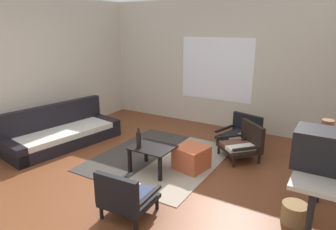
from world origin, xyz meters
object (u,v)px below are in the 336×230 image
object	(u,v)px
console_shelf	(320,169)
ottoman_orange	(191,158)
armchair_by_window	(241,133)
wicker_basket	(294,213)
glass_bottle	(139,139)
couch	(62,133)
crt_television	(322,149)
coffee_table	(152,152)
armchair_striped_foreground	(125,196)
clay_vase	(325,139)
armchair_corner	(243,143)

from	to	relation	value
console_shelf	ottoman_orange	bearing A→B (deg)	159.78
armchair_by_window	wicker_basket	bearing A→B (deg)	-57.49
wicker_basket	glass_bottle	bearing A→B (deg)	177.25
couch	glass_bottle	world-z (taller)	couch
crt_television	wicker_basket	distance (m)	0.95
coffee_table	armchair_striped_foreground	bearing A→B (deg)	-71.37
coffee_table	crt_television	size ratio (longest dim) A/B	1.25
armchair_by_window	couch	bearing A→B (deg)	-149.77
ottoman_orange	wicker_basket	world-z (taller)	ottoman_orange
couch	console_shelf	distance (m)	4.35
armchair_striped_foreground	clay_vase	size ratio (longest dim) A/B	1.69
armchair_striped_foreground	couch	bearing A→B (deg)	154.50
armchair_striped_foreground	crt_television	distance (m)	2.12
couch	armchair_by_window	world-z (taller)	couch
couch	armchair_corner	distance (m)	3.30
crt_television	coffee_table	bearing A→B (deg)	168.32
armchair_corner	armchair_striped_foreground	bearing A→B (deg)	-105.97
wicker_basket	armchair_by_window	bearing A→B (deg)	122.51
ottoman_orange	wicker_basket	size ratio (longest dim) A/B	1.58
crt_television	wicker_basket	size ratio (longest dim) A/B	1.76
clay_vase	ottoman_orange	bearing A→B (deg)	167.82
console_shelf	glass_bottle	xyz separation A→B (m)	(-2.41, 0.16, -0.20)
coffee_table	armchair_striped_foreground	world-z (taller)	armchair_striped_foreground
armchair_corner	clay_vase	bearing A→B (deg)	-44.19
armchair_by_window	armchair_corner	xyz separation A→B (m)	(0.21, -0.55, 0.03)
crt_television	glass_bottle	distance (m)	2.48
couch	armchair_striped_foreground	world-z (taller)	couch
couch	crt_television	size ratio (longest dim) A/B	4.36
ottoman_orange	clay_vase	xyz separation A→B (m)	(1.77, -0.38, 0.79)
ottoman_orange	console_shelf	xyz separation A→B (m)	(1.77, -0.65, 0.55)
couch	console_shelf	bearing A→B (deg)	-4.27
coffee_table	wicker_basket	size ratio (longest dim) A/B	2.19
coffee_table	console_shelf	bearing A→B (deg)	-7.16
armchair_by_window	ottoman_orange	world-z (taller)	armchair_by_window
wicker_basket	couch	bearing A→B (deg)	176.25
crt_television	clay_vase	distance (m)	0.45
armchair_by_window	wicker_basket	size ratio (longest dim) A/B	2.71
glass_bottle	armchair_corner	bearing A→B (deg)	47.26
armchair_striped_foreground	clay_vase	world-z (taller)	clay_vase
console_shelf	wicker_basket	bearing A→B (deg)	164.36
armchair_corner	glass_bottle	xyz separation A→B (m)	(-1.19, -1.29, 0.25)
armchair_striped_foreground	glass_bottle	bearing A→B (deg)	118.20
coffee_table	console_shelf	distance (m)	2.30
armchair_by_window	glass_bottle	bearing A→B (deg)	-117.95
console_shelf	clay_vase	size ratio (longest dim) A/B	4.01
wicker_basket	crt_television	bearing A→B (deg)	-52.39
glass_bottle	wicker_basket	bearing A→B (deg)	-2.75
glass_bottle	couch	bearing A→B (deg)	175.08
couch	wicker_basket	xyz separation A→B (m)	(4.13, -0.27, -0.10)
ottoman_orange	glass_bottle	distance (m)	0.87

